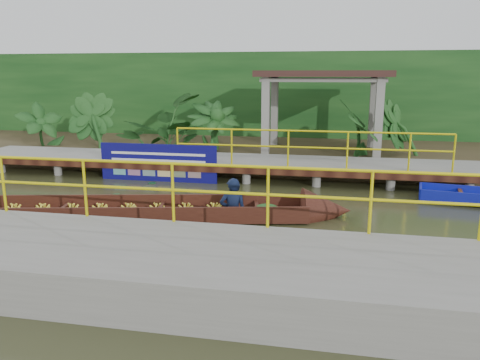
# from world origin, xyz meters

# --- Properties ---
(ground) EXTENTS (80.00, 80.00, 0.00)m
(ground) POSITION_xyz_m (0.00, 0.00, 0.00)
(ground) COLOR #34361B
(ground) RESTS_ON ground
(land_strip) EXTENTS (30.00, 8.00, 0.45)m
(land_strip) POSITION_xyz_m (0.00, 7.50, 0.23)
(land_strip) COLOR #332A19
(land_strip) RESTS_ON ground
(far_dock) EXTENTS (16.00, 2.06, 1.66)m
(far_dock) POSITION_xyz_m (0.02, 3.43, 0.48)
(far_dock) COLOR slate
(far_dock) RESTS_ON ground
(near_dock) EXTENTS (18.00, 2.40, 1.73)m
(near_dock) POSITION_xyz_m (1.00, -4.20, 0.30)
(near_dock) COLOR slate
(near_dock) RESTS_ON ground
(pavilion) EXTENTS (4.40, 3.00, 3.00)m
(pavilion) POSITION_xyz_m (3.00, 6.30, 2.82)
(pavilion) COLOR slate
(pavilion) RESTS_ON ground
(foliage_backdrop) EXTENTS (30.00, 0.80, 4.00)m
(foliage_backdrop) POSITION_xyz_m (0.00, 10.00, 2.00)
(foliage_backdrop) COLOR #133D15
(foliage_backdrop) RESTS_ON ground
(vendor_boat) EXTENTS (10.49, 3.18, 2.06)m
(vendor_boat) POSITION_xyz_m (-1.06, -1.11, 0.21)
(vendor_boat) COLOR #33130E
(vendor_boat) RESTS_ON ground
(blue_banner) EXTENTS (3.55, 0.04, 1.11)m
(blue_banner) POSITION_xyz_m (-1.59, 2.48, 0.56)
(blue_banner) COLOR #0E0C61
(blue_banner) RESTS_ON ground
(tropical_plants) EXTENTS (14.40, 1.40, 1.75)m
(tropical_plants) POSITION_xyz_m (-1.03, 5.30, 1.32)
(tropical_plants) COLOR #133D15
(tropical_plants) RESTS_ON ground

